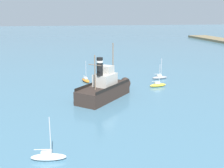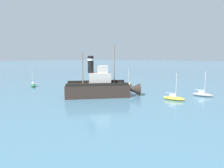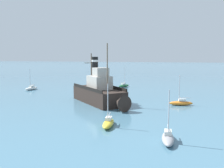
{
  "view_description": "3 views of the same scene",
  "coord_description": "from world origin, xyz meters",
  "px_view_note": "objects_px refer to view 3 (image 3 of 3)",
  "views": [
    {
      "loc": [
        50.0,
        -6.08,
        15.33
      ],
      "look_at": [
        0.85,
        3.38,
        2.58
      ],
      "focal_mm": 45.0,
      "sensor_mm": 36.0,
      "label": 1
    },
    {
      "loc": [
        28.75,
        28.04,
        7.82
      ],
      "look_at": [
        0.96,
        5.09,
        2.71
      ],
      "focal_mm": 32.0,
      "sensor_mm": 36.0,
      "label": 2
    },
    {
      "loc": [
        -13.54,
        38.93,
        7.82
      ],
      "look_at": [
        -0.75,
        0.58,
        3.14
      ],
      "focal_mm": 38.0,
      "sensor_mm": 36.0,
      "label": 3
    }
  ],
  "objects_px": {
    "old_tugboat": "(100,92)",
    "sailboat_grey": "(168,138)",
    "sailboat_orange": "(181,103)",
    "sailboat_green": "(124,85)",
    "sailboat_white": "(31,88)",
    "sailboat_yellow": "(108,123)"
  },
  "relations": [
    {
      "from": "old_tugboat",
      "to": "sailboat_grey",
      "type": "relative_size",
      "value": 2.65
    },
    {
      "from": "sailboat_grey",
      "to": "sailboat_green",
      "type": "relative_size",
      "value": 1.0
    },
    {
      "from": "sailboat_yellow",
      "to": "sailboat_grey",
      "type": "height_order",
      "value": "same"
    },
    {
      "from": "sailboat_white",
      "to": "sailboat_orange",
      "type": "bearing_deg",
      "value": 167.83
    },
    {
      "from": "old_tugboat",
      "to": "sailboat_orange",
      "type": "distance_m",
      "value": 13.38
    },
    {
      "from": "sailboat_orange",
      "to": "sailboat_green",
      "type": "bearing_deg",
      "value": -52.33
    },
    {
      "from": "sailboat_yellow",
      "to": "sailboat_grey",
      "type": "relative_size",
      "value": 1.0
    },
    {
      "from": "sailboat_orange",
      "to": "sailboat_green",
      "type": "xyz_separation_m",
      "value": [
        14.94,
        -19.35,
        0.0
      ]
    },
    {
      "from": "sailboat_grey",
      "to": "sailboat_white",
      "type": "relative_size",
      "value": 1.0
    },
    {
      "from": "sailboat_orange",
      "to": "sailboat_green",
      "type": "relative_size",
      "value": 1.0
    },
    {
      "from": "sailboat_white",
      "to": "sailboat_yellow",
      "type": "bearing_deg",
      "value": 140.75
    },
    {
      "from": "sailboat_green",
      "to": "sailboat_yellow",
      "type": "bearing_deg",
      "value": 102.73
    },
    {
      "from": "sailboat_yellow",
      "to": "sailboat_white",
      "type": "relative_size",
      "value": 1.0
    },
    {
      "from": "old_tugboat",
      "to": "sailboat_orange",
      "type": "height_order",
      "value": "old_tugboat"
    },
    {
      "from": "sailboat_green",
      "to": "sailboat_orange",
      "type": "bearing_deg",
      "value": 127.67
    },
    {
      "from": "sailboat_orange",
      "to": "sailboat_grey",
      "type": "distance_m",
      "value": 17.63
    },
    {
      "from": "sailboat_grey",
      "to": "sailboat_green",
      "type": "height_order",
      "value": "same"
    },
    {
      "from": "old_tugboat",
      "to": "sailboat_white",
      "type": "distance_m",
      "value": 23.36
    },
    {
      "from": "sailboat_orange",
      "to": "sailboat_grey",
      "type": "height_order",
      "value": "same"
    },
    {
      "from": "sailboat_orange",
      "to": "sailboat_white",
      "type": "bearing_deg",
      "value": -12.17
    },
    {
      "from": "old_tugboat",
      "to": "sailboat_orange",
      "type": "xyz_separation_m",
      "value": [
        -13.1,
        -2.38,
        -1.4
      ]
    },
    {
      "from": "sailboat_white",
      "to": "old_tugboat",
      "type": "bearing_deg",
      "value": 155.23
    }
  ]
}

